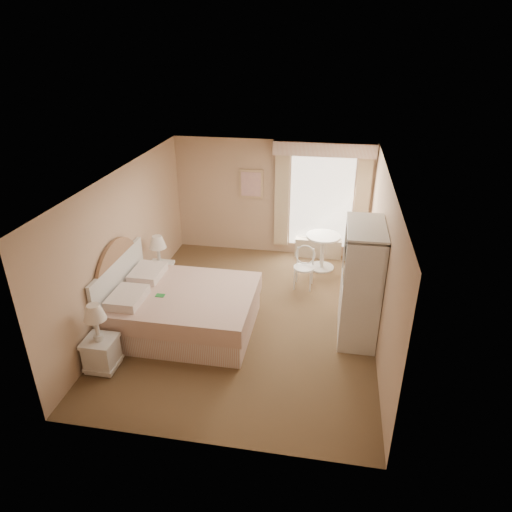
% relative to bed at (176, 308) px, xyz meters
% --- Properties ---
extents(room, '(4.21, 5.51, 2.51)m').
position_rel_bed_xyz_m(room, '(1.11, 0.49, 0.86)').
color(room, brown).
rests_on(room, ground).
extents(window, '(2.05, 0.22, 2.51)m').
position_rel_bed_xyz_m(window, '(2.16, 3.15, 0.95)').
color(window, white).
rests_on(window, room).
extents(framed_art, '(0.52, 0.04, 0.62)m').
position_rel_bed_xyz_m(framed_art, '(0.66, 3.21, 1.16)').
color(framed_art, tan).
rests_on(framed_art, room).
extents(bed, '(2.33, 1.83, 1.62)m').
position_rel_bed_xyz_m(bed, '(0.00, 0.00, 0.00)').
color(bed, tan).
rests_on(bed, room).
extents(nightstand_near, '(0.44, 0.44, 1.07)m').
position_rel_bed_xyz_m(nightstand_near, '(-0.73, -1.18, 0.02)').
color(nightstand_near, white).
rests_on(nightstand_near, room).
extents(nightstand_far, '(0.44, 0.44, 1.07)m').
position_rel_bed_xyz_m(nightstand_far, '(-0.73, 1.21, 0.02)').
color(nightstand_far, white).
rests_on(nightstand_far, room).
extents(round_table, '(0.70, 0.70, 0.74)m').
position_rel_bed_xyz_m(round_table, '(2.27, 2.60, 0.11)').
color(round_table, silver).
rests_on(round_table, room).
extents(cafe_chair, '(0.41, 0.41, 0.82)m').
position_rel_bed_xyz_m(cafe_chair, '(1.95, 1.79, 0.09)').
color(cafe_chair, silver).
rests_on(cafe_chair, room).
extents(armoire, '(0.57, 1.14, 1.89)m').
position_rel_bed_xyz_m(armoire, '(2.92, 0.35, 0.40)').
color(armoire, white).
rests_on(armoire, room).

